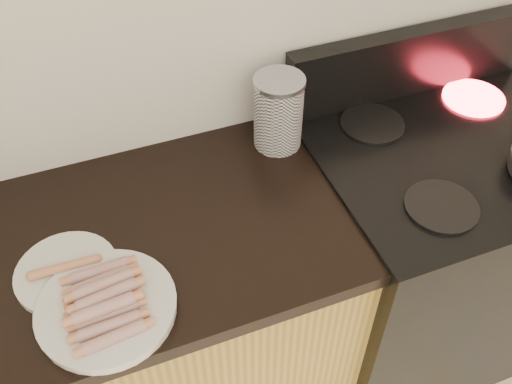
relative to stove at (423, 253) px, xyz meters
name	(u,v)px	position (x,y,z in m)	size (l,w,h in m)	color
wall_back	(123,10)	(-0.78, 0.32, 0.84)	(4.00, 0.04, 2.60)	silver
stove	(423,253)	(0.00, 0.00, 0.00)	(0.76, 0.65, 0.91)	black
stove_panel	(409,62)	(0.00, 0.28, 0.55)	(0.76, 0.06, 0.20)	black
burner_near_left	(441,207)	(-0.17, -0.17, 0.46)	(0.18, 0.18, 0.01)	black
burner_far_left	(372,124)	(-0.17, 0.17, 0.46)	(0.18, 0.18, 0.01)	black
burner_far_right	(473,98)	(0.17, 0.17, 0.46)	(0.18, 0.18, 0.01)	#FF1E2D
main_plate	(107,309)	(-0.98, -0.16, 0.45)	(0.29, 0.29, 0.02)	white
side_plate	(67,272)	(-1.05, -0.04, 0.45)	(0.22, 0.22, 0.02)	white
hotdog_pile	(104,301)	(-0.98, -0.16, 0.48)	(0.13, 0.21, 0.05)	#A44B3D
plain_sausages	(65,267)	(-1.05, -0.04, 0.47)	(0.14, 0.03, 0.02)	#DF935A
canister	(278,112)	(-0.44, 0.21, 0.55)	(0.13, 0.13, 0.21)	white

